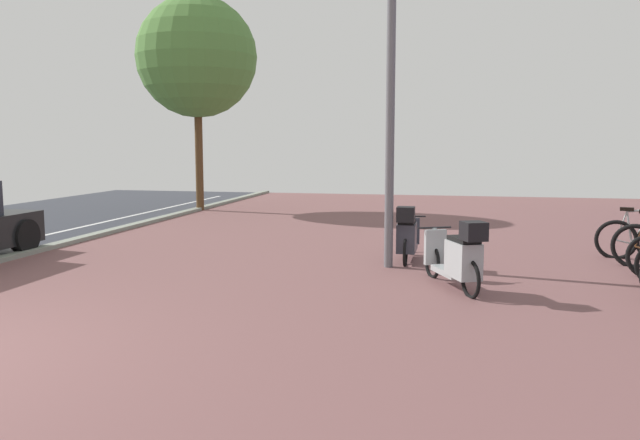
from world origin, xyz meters
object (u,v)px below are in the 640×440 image
(scooter_mid, at_px, (458,257))
(scooter_near, at_px, (407,236))
(street_tree, at_px, (197,57))
(bicycle_rack_06, at_px, (637,240))
(lamp_post, at_px, (391,42))

(scooter_mid, bearing_deg, scooter_near, 112.88)
(scooter_mid, distance_m, street_tree, 12.32)
(bicycle_rack_06, bearing_deg, street_tree, 150.11)
(bicycle_rack_06, xyz_separation_m, street_tree, (-10.43, 6.00, 4.08))
(scooter_mid, height_order, street_tree, street_tree)
(lamp_post, bearing_deg, scooter_mid, -53.08)
(scooter_mid, relative_size, lamp_post, 0.26)
(bicycle_rack_06, xyz_separation_m, scooter_near, (-3.80, -1.02, 0.10))
(scooter_near, relative_size, street_tree, 0.26)
(scooter_near, height_order, lamp_post, lamp_post)
(lamp_post, bearing_deg, bicycle_rack_06, 20.72)
(bicycle_rack_06, relative_size, scooter_mid, 0.80)
(scooter_near, distance_m, street_tree, 10.44)
(scooter_mid, xyz_separation_m, lamp_post, (-1.08, 1.44, 3.07))
(scooter_near, distance_m, lamp_post, 3.14)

